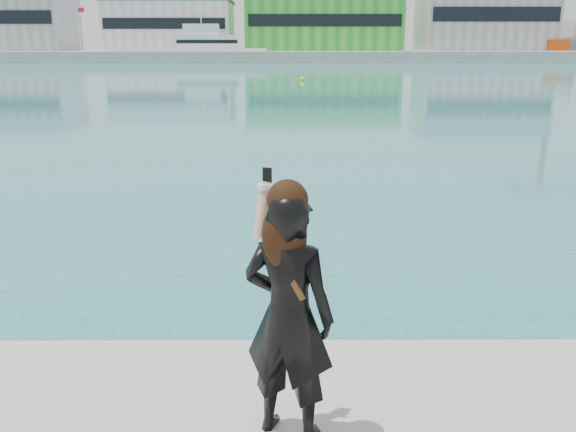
# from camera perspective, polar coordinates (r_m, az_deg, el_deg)

# --- Properties ---
(far_quay) EXTENTS (320.00, 40.00, 2.00)m
(far_quay) POSITION_cam_1_polar(r_m,az_deg,el_deg) (134.21, -0.52, 14.09)
(far_quay) COLOR #9E9E99
(far_quay) RESTS_ON ground
(warehouse_grey_left) EXTENTS (26.52, 16.36, 11.50)m
(warehouse_grey_left) POSITION_cam_1_polar(r_m,az_deg,el_deg) (143.40, -24.00, 15.61)
(warehouse_grey_left) COLOR gray
(warehouse_grey_left) RESTS_ON far_quay
(warehouse_white) EXTENTS (24.48, 15.35, 9.50)m
(warehouse_white) POSITION_cam_1_polar(r_m,az_deg,el_deg) (134.11, -10.38, 16.31)
(warehouse_white) COLOR silver
(warehouse_white) RESTS_ON far_quay
(warehouse_green) EXTENTS (30.60, 16.36, 10.50)m
(warehouse_green) POSITION_cam_1_polar(r_m,az_deg,el_deg) (132.44, 3.08, 16.76)
(warehouse_green) COLOR green
(warehouse_green) RESTS_ON far_quay
(warehouse_grey_right) EXTENTS (25.50, 15.35, 12.50)m
(warehouse_grey_right) POSITION_cam_1_polar(r_m,az_deg,el_deg) (138.05, 17.05, 16.50)
(warehouse_grey_right) COLOR gray
(warehouse_grey_right) RESTS_ON far_quay
(flagpole_left) EXTENTS (1.28, 0.16, 8.00)m
(flagpole_left) POSITION_cam_1_polar(r_m,az_deg,el_deg) (130.98, -18.05, 15.78)
(flagpole_left) COLOR silver
(flagpole_left) RESTS_ON far_quay
(flagpole_right) EXTENTS (1.28, 0.16, 8.00)m
(flagpole_right) POSITION_cam_1_polar(r_m,az_deg,el_deg) (127.09, 9.89, 16.31)
(flagpole_right) COLOR silver
(flagpole_right) RESTS_ON far_quay
(motor_yacht) EXTENTS (19.07, 6.19, 8.79)m
(motor_yacht) POSITION_cam_1_polar(r_m,az_deg,el_deg) (119.53, -6.89, 14.56)
(motor_yacht) COLOR white
(motor_yacht) RESTS_ON ground
(buoy_near) EXTENTS (0.50, 0.50, 0.50)m
(buoy_near) POSITION_cam_1_polar(r_m,az_deg,el_deg) (60.59, 1.29, 11.92)
(buoy_near) COLOR #EBEA0C
(buoy_near) RESTS_ON ground
(woman) EXTENTS (0.71, 0.60, 1.77)m
(woman) POSITION_cam_1_polar(r_m,az_deg,el_deg) (4.15, 0.02, -8.27)
(woman) COLOR black
(woman) RESTS_ON near_quay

